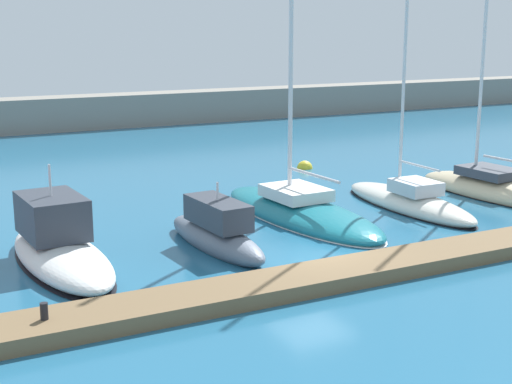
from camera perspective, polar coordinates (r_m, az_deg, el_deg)
name	(u,v)px	position (r m, az deg, el deg)	size (l,w,h in m)	color
ground_plane	(312,261)	(24.94, 4.35, -5.32)	(120.00, 120.00, 0.00)	#236084
dock_pier	(348,272)	(23.24, 7.08, -6.15)	(31.42, 1.92, 0.45)	brown
breakwater_seawall	(57,114)	(57.97, -15.09, 5.85)	(108.00, 2.96, 2.51)	gray
motorboat_white_second	(59,246)	(25.18, -14.93, -4.08)	(2.85, 7.80, 3.49)	white
motorboat_slate_third	(216,232)	(26.19, -3.11, -3.08)	(1.86, 6.32, 2.64)	slate
sailboat_teal_fourth	(299,210)	(30.47, 3.37, -1.40)	(3.76, 10.49, 15.75)	#19707F
sailboat_ivory_fifth	(409,199)	(32.58, 11.68, -0.56)	(2.38, 8.29, 17.93)	silver
sailboat_sand_sixth	(493,188)	(35.93, 17.77, 0.27)	(3.10, 8.72, 17.52)	beige
mooring_buoy_yellow	(305,168)	(41.00, 3.77, 1.82)	(0.87, 0.87, 0.87)	yellow
dock_bollard	(44,311)	(19.59, -16.00, -8.81)	(0.20, 0.20, 0.44)	black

